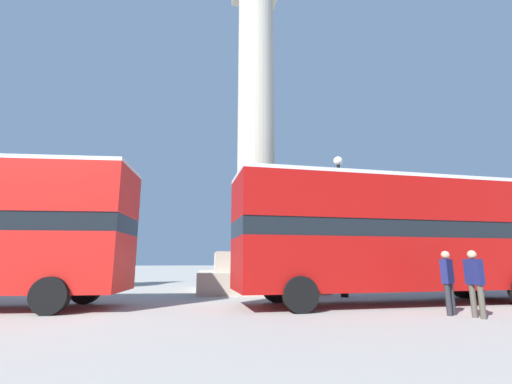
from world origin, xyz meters
The scene contains 7 objects.
ground_plane centered at (0.00, 0.00, 0.00)m, with size 200.00×200.00×0.00m, color #9E9B93.
monument_column centered at (0.00, 0.00, 6.53)m, with size 5.68×5.68×18.90m.
bus_a centered at (3.84, -6.19, 2.34)m, with size 10.97×3.36×4.22m.
equestrian_statue centered at (-8.87, 3.89, 1.65)m, with size 4.06×3.33×6.04m.
street_lamp centered at (3.04, -3.74, 3.09)m, with size 0.39×0.39×5.83m.
pedestrian_near_lamp centered at (4.00, -8.61, 0.94)m, with size 0.47×0.39×1.68m.
pedestrian_by_plinth centered at (4.35, -9.14, 0.94)m, with size 0.24×0.46×1.68m.
Camera 1 is at (-2.46, -17.27, 1.40)m, focal length 24.00 mm.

